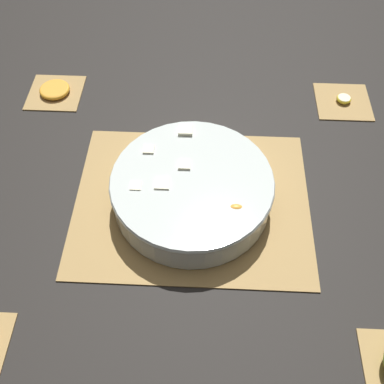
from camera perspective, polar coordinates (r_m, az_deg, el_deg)
The scene contains 7 objects.
ground_plane at distance 0.88m, azimuth -0.00°, elevation -1.26°, with size 6.00×6.00×0.00m, color black.
bamboo_mat_center at distance 0.87m, azimuth -0.00°, elevation -1.15°, with size 0.45×0.36×0.01m.
coaster_mat_near_left at distance 1.12m, azimuth 18.63°, elevation 10.87°, with size 0.12×0.12×0.01m.
coaster_mat_near_right at distance 1.14m, azimuth -16.95°, elevation 12.02°, with size 0.12×0.12×0.01m.
fruit_salad_bowl at distance 0.84m, azimuth -0.05°, elevation 0.45°, with size 0.30×0.30×0.07m.
orange_slice_whole at distance 1.13m, azimuth -17.05°, elevation 12.32°, with size 0.07×0.07×0.01m.
banana_coin_single at distance 1.12m, azimuth 18.73°, elevation 11.15°, with size 0.03×0.03×0.01m.
Camera 1 is at (-0.02, 0.51, 0.71)m, focal length 42.00 mm.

